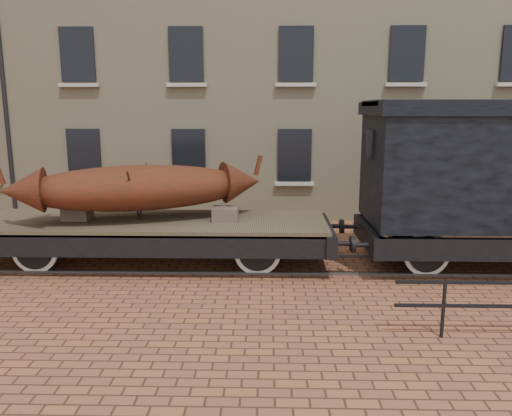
{
  "coord_description": "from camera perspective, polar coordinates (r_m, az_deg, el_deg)",
  "views": [
    {
      "loc": [
        0.12,
        -11.53,
        3.71
      ],
      "look_at": [
        -0.17,
        0.5,
        1.3
      ],
      "focal_mm": 35.0,
      "sensor_mm": 36.0,
      "label": 1
    }
  ],
  "objects": [
    {
      "name": "ground",
      "position": [
        12.11,
        0.73,
        -6.51
      ],
      "size": [
        90.0,
        90.0,
        0.0
      ],
      "primitive_type": "plane",
      "color": "brown"
    },
    {
      "name": "warehouse_cream",
      "position": [
        21.96,
        9.45,
        19.8
      ],
      "size": [
        40.0,
        10.19,
        14.0
      ],
      "color": "#C3B78E",
      "rests_on": "ground"
    },
    {
      "name": "rail_track",
      "position": [
        12.1,
        0.73,
        -6.38
      ],
      "size": [
        30.0,
        1.52,
        0.06
      ],
      "color": "#59595E",
      "rests_on": "ground"
    },
    {
      "name": "flatcar_wagon",
      "position": [
        12.19,
        -11.8,
        -2.34
      ],
      "size": [
        9.37,
        2.54,
        1.41
      ],
      "color": "brown",
      "rests_on": "ground"
    },
    {
      "name": "iron_boat",
      "position": [
        12.06,
        -13.3,
        2.29
      ],
      "size": [
        6.0,
        3.14,
        1.48
      ],
      "color": "#601E10",
      "rests_on": "flatcar_wagon"
    }
  ]
}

